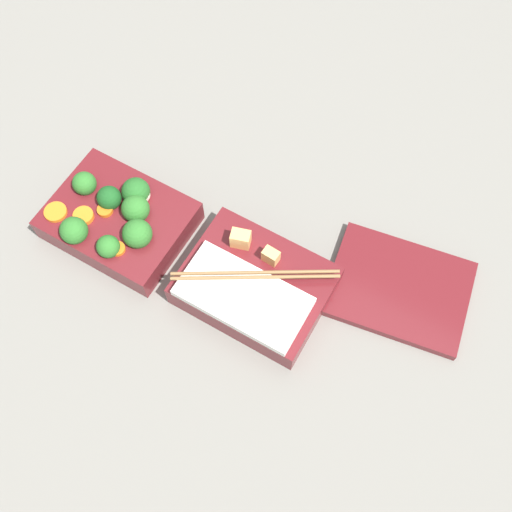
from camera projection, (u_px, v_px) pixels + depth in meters
ground_plane at (180, 262)px, 0.87m from camera, size 3.00×3.00×0.00m
bento_tray_vegetable at (118, 218)px, 0.87m from camera, size 0.20×0.15×0.07m
bento_tray_rice at (254, 286)px, 0.83m from camera, size 0.20×0.15×0.07m
bento_lid at (399, 288)px, 0.85m from camera, size 0.22×0.18×0.01m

